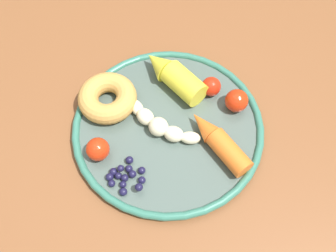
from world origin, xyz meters
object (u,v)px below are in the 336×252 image
donut (107,98)px  tomato_mid (211,87)px  dining_table (188,132)px  tomato_far (98,149)px  carrot_orange (219,141)px  plate (168,127)px  blueberry_pile (126,176)px  tomato_near (237,101)px  carrot_yellow (172,76)px  banana (160,125)px

donut → tomato_mid: 0.17m
dining_table → tomato_far: size_ratio=33.42×
carrot_orange → tomato_mid: (0.03, 0.10, -0.00)m
dining_table → plate: (-0.05, -0.02, 0.08)m
donut → blueberry_pile: (-0.01, -0.13, -0.01)m
tomato_near → dining_table: bearing=158.7°
tomato_near → blueberry_pile: bearing=-164.4°
carrot_orange → tomato_mid: 0.10m
tomato_mid → tomato_far: 0.21m
carrot_yellow → tomato_mid: (0.05, -0.04, -0.01)m
banana → blueberry_pile: banana is taller
carrot_orange → tomato_mid: same height
plate → dining_table: bearing=24.2°
carrot_orange → carrot_yellow: size_ratio=0.99×
dining_table → carrot_yellow: (-0.01, 0.05, 0.11)m
blueberry_pile → tomato_far: tomato_far is taller
carrot_orange → blueberry_pile: carrot_orange is taller
carrot_yellow → tomato_far: size_ratio=3.51×
blueberry_pile → tomato_far: 0.06m
carrot_orange → tomato_near: bearing=45.1°
banana → tomato_mid: 0.11m
carrot_orange → carrot_yellow: bearing=100.4°
dining_table → donut: 0.17m
tomato_far → blueberry_pile: bearing=-62.6°
tomato_mid → plate: bearing=-157.7°
tomato_far → banana: bearing=5.1°
dining_table → carrot_yellow: 0.12m
dining_table → plate: 0.10m
tomato_near → tomato_far: size_ratio=1.05×
banana → tomato_mid: (0.10, 0.04, 0.00)m
dining_table → carrot_yellow: size_ratio=9.52×
blueberry_pile → tomato_mid: (0.18, 0.10, 0.01)m
banana → tomato_mid: size_ratio=3.50×
plate → tomato_far: bearing=-174.9°
dining_table → donut: (-0.12, 0.05, 0.10)m
dining_table → tomato_mid: size_ratio=37.00×
dining_table → banana: size_ratio=10.56×
plate → carrot_orange: bearing=-44.9°
banana → carrot_yellow: bearing=57.9°
carrot_yellow → tomato_near: size_ratio=3.35×
donut → tomato_near: 0.21m
donut → tomato_near: bearing=-22.2°
carrot_yellow → donut: bearing=-178.8°
tomato_near → carrot_yellow: bearing=134.8°
blueberry_pile → donut: bearing=84.9°
dining_table → carrot_orange: size_ratio=9.64×
dining_table → blueberry_pile: bearing=-148.8°
tomato_near → banana: bearing=178.6°
carrot_orange → plate: bearing=135.1°
blueberry_pile → carrot_yellow: bearing=48.0°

